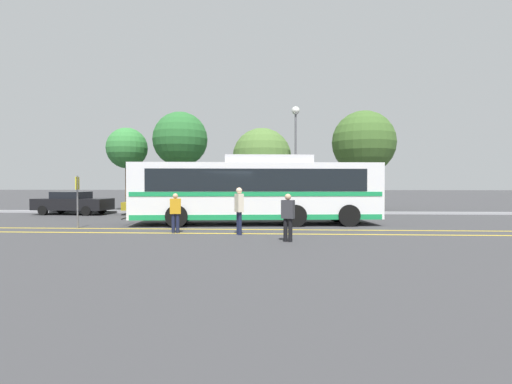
% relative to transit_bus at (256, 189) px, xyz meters
% --- Properties ---
extents(ground_plane, '(220.00, 220.00, 0.00)m').
position_rel_transit_bus_xyz_m(ground_plane, '(-1.36, -0.26, -1.67)').
color(ground_plane, '#38383A').
extents(lane_strip_0, '(31.62, 0.20, 0.01)m').
position_rel_transit_bus_xyz_m(lane_strip_0, '(-0.02, -2.20, -1.67)').
color(lane_strip_0, gold).
rests_on(lane_strip_0, ground_plane).
extents(lane_strip_1, '(31.62, 0.20, 0.01)m').
position_rel_transit_bus_xyz_m(lane_strip_1, '(-0.02, -3.64, -1.67)').
color(lane_strip_1, gold).
rests_on(lane_strip_1, ground_plane).
extents(curb_strip, '(39.62, 0.36, 0.15)m').
position_rel_transit_bus_xyz_m(curb_strip, '(-0.02, 6.96, -1.60)').
color(curb_strip, '#99999E').
rests_on(curb_strip, ground_plane).
extents(transit_bus, '(12.10, 3.67, 3.28)m').
position_rel_transit_bus_xyz_m(transit_bus, '(0.00, 0.00, 0.00)').
color(transit_bus, silver).
rests_on(transit_bus, ground_plane).
extents(parked_car_0, '(4.79, 2.27, 1.45)m').
position_rel_transit_bus_xyz_m(parked_car_0, '(-12.02, 5.55, -0.93)').
color(parked_car_0, black).
rests_on(parked_car_0, ground_plane).
extents(parked_car_1, '(4.23, 2.19, 1.32)m').
position_rel_transit_bus_xyz_m(parked_car_1, '(-6.62, 5.87, -1.00)').
color(parked_car_1, olive).
rests_on(parked_car_1, ground_plane).
extents(parked_car_2, '(4.56, 2.12, 1.38)m').
position_rel_transit_bus_xyz_m(parked_car_2, '(-1.37, 6.07, -0.96)').
color(parked_car_2, '#9E9EA3').
rests_on(parked_car_2, ground_plane).
extents(pedestrian_0, '(0.46, 0.30, 1.57)m').
position_rel_transit_bus_xyz_m(pedestrian_0, '(-3.00, -3.59, -0.79)').
color(pedestrian_0, '#191E38').
rests_on(pedestrian_0, ground_plane).
extents(pedestrian_1, '(0.47, 0.36, 1.61)m').
position_rel_transit_bus_xyz_m(pedestrian_1, '(1.38, -5.71, -0.76)').
color(pedestrian_1, black).
rests_on(pedestrian_1, ground_plane).
extents(pedestrian_2, '(0.39, 0.47, 1.80)m').
position_rel_transit_bus_xyz_m(pedestrian_2, '(-0.43, -3.97, -0.64)').
color(pedestrian_2, '#191E38').
rests_on(pedestrian_2, ground_plane).
extents(bus_stop_sign, '(0.07, 0.40, 2.30)m').
position_rel_transit_bus_xyz_m(bus_stop_sign, '(-7.72, -2.14, -0.22)').
color(bus_stop_sign, '#59595E').
rests_on(bus_stop_sign, ground_plane).
extents(street_lamp, '(0.55, 0.55, 7.22)m').
position_rel_transit_bus_xyz_m(street_lamp, '(2.21, 8.28, 3.68)').
color(street_lamp, '#59595E').
rests_on(street_lamp, ground_plane).
extents(tree_0, '(2.97, 2.97, 6.05)m').
position_rel_transit_bus_xyz_m(tree_0, '(-10.04, 9.56, 2.86)').
color(tree_0, '#513823').
rests_on(tree_0, ground_plane).
extents(tree_1, '(4.73, 4.73, 7.42)m').
position_rel_transit_bus_xyz_m(tree_1, '(7.42, 11.26, 3.37)').
color(tree_1, '#513823').
rests_on(tree_1, ground_plane).
extents(tree_2, '(3.89, 3.89, 7.08)m').
position_rel_transit_bus_xyz_m(tree_2, '(-5.97, 9.11, 3.45)').
color(tree_2, '#513823').
rests_on(tree_2, ground_plane).
extents(tree_3, '(4.38, 4.38, 6.08)m').
position_rel_transit_bus_xyz_m(tree_3, '(-0.19, 10.51, 2.21)').
color(tree_3, '#513823').
rests_on(tree_3, ground_plane).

